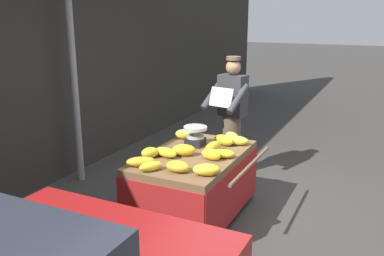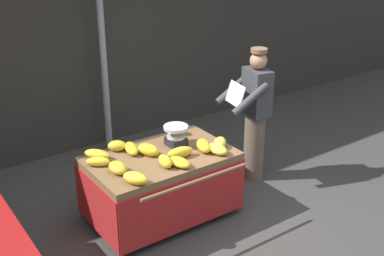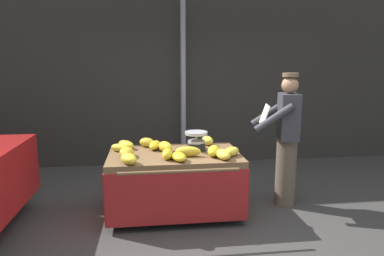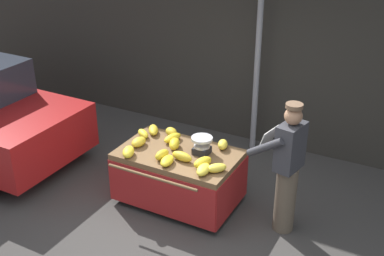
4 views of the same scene
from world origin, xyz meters
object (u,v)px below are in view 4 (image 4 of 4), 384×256
at_px(banana_bunch_6, 223,145).
at_px(banana_bunch_12, 203,162).
at_px(banana_bunch_10, 139,142).
at_px(banana_bunch_3, 171,132).
at_px(banana_bunch_11, 143,133).
at_px(banana_bunch_4, 128,152).
at_px(banana_bunch_13, 217,168).
at_px(banana_bunch_0, 153,130).
at_px(street_pole, 257,62).
at_px(banana_bunch_5, 172,138).
at_px(banana_bunch_2, 182,156).
at_px(banana_cart, 179,167).
at_px(banana_bunch_8, 203,170).
at_px(banana_bunch_7, 167,161).
at_px(banana_bunch_9, 162,155).
at_px(weighing_scale, 202,145).
at_px(banana_bunch_1, 174,144).
at_px(vendor_person, 287,168).

bearing_deg(banana_bunch_6, banana_bunch_12, -91.95).
bearing_deg(banana_bunch_10, banana_bunch_3, 63.29).
height_order(banana_bunch_6, banana_bunch_11, banana_bunch_6).
distance_m(banana_bunch_4, banana_bunch_10, 0.30).
bearing_deg(banana_bunch_13, banana_bunch_3, 149.28).
distance_m(banana_bunch_0, banana_bunch_10, 0.41).
xyz_separation_m(street_pole, banana_bunch_5, (-0.53, -1.69, -0.67)).
distance_m(banana_bunch_2, banana_bunch_5, 0.55).
height_order(banana_cart, banana_bunch_0, banana_bunch_0).
distance_m(banana_bunch_5, banana_bunch_8, 0.94).
distance_m(banana_bunch_2, banana_bunch_7, 0.21).
height_order(banana_bunch_6, banana_bunch_10, banana_bunch_6).
relative_size(banana_bunch_8, banana_bunch_12, 0.98).
distance_m(street_pole, banana_bunch_7, 2.37).
relative_size(banana_bunch_4, banana_bunch_8, 0.99).
height_order(banana_bunch_9, banana_bunch_12, banana_bunch_12).
bearing_deg(banana_bunch_11, banana_bunch_0, 67.23).
distance_m(banana_cart, banana_bunch_4, 0.71).
distance_m(banana_bunch_3, banana_bunch_6, 0.80).
height_order(banana_bunch_0, banana_bunch_9, banana_bunch_9).
height_order(banana_bunch_7, banana_bunch_8, banana_bunch_8).
relative_size(weighing_scale, banana_bunch_6, 1.34).
xyz_separation_m(weighing_scale, banana_bunch_3, (-0.61, 0.26, -0.06)).
bearing_deg(banana_bunch_13, banana_bunch_4, -171.43).
bearing_deg(banana_cart, banana_bunch_5, 134.02).
height_order(banana_bunch_10, banana_bunch_13, banana_bunch_10).
relative_size(banana_bunch_7, banana_bunch_13, 1.08).
height_order(banana_bunch_0, banana_bunch_3, banana_bunch_3).
xyz_separation_m(banana_bunch_1, banana_bunch_3, (-0.22, 0.30, -0.01)).
bearing_deg(banana_bunch_4, street_pole, 70.20).
bearing_deg(banana_bunch_6, banana_cart, -141.86).
xyz_separation_m(banana_bunch_5, banana_bunch_7, (0.25, -0.57, -0.01)).
bearing_deg(banana_bunch_11, weighing_scale, -2.65).
height_order(street_pole, banana_bunch_11, street_pole).
bearing_deg(weighing_scale, banana_bunch_3, 157.31).
relative_size(banana_bunch_3, banana_bunch_7, 0.73).
bearing_deg(street_pole, banana_bunch_3, -112.29).
relative_size(banana_bunch_2, vendor_person, 0.17).
relative_size(banana_bunch_10, banana_bunch_11, 1.01).
height_order(banana_bunch_8, banana_bunch_10, banana_bunch_10).
xyz_separation_m(banana_bunch_9, banana_bunch_10, (-0.46, 0.16, -0.00)).
distance_m(banana_cart, banana_bunch_3, 0.57).
bearing_deg(banana_bunch_7, banana_bunch_8, 1.38).
xyz_separation_m(banana_bunch_2, banana_bunch_8, (0.38, -0.15, -0.01)).
height_order(banana_bunch_5, banana_bunch_7, banana_bunch_5).
bearing_deg(street_pole, banana_bunch_6, -84.19).
distance_m(banana_bunch_9, banana_bunch_11, 0.70).
xyz_separation_m(banana_bunch_11, banana_bunch_13, (1.31, -0.37, 0.00)).
relative_size(banana_bunch_4, banana_bunch_5, 0.91).
bearing_deg(banana_bunch_8, banana_bunch_12, 120.06).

